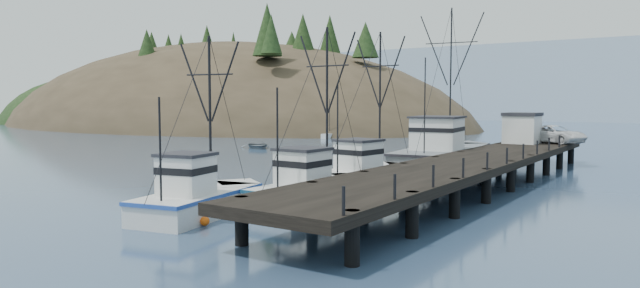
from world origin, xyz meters
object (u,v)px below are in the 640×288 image
(trawler_near, at_px, (318,190))
(trawler_mid, at_px, (202,199))
(pier, at_px, (472,163))
(work_vessel, at_px, (444,154))
(pier_shed, at_px, (522,128))
(pickup_truck, at_px, (554,134))
(motorboat, at_px, (257,148))
(trawler_far, at_px, (371,174))

(trawler_near, bearing_deg, trawler_mid, -118.36)
(pier, height_order, trawler_near, trawler_near)
(pier, xyz_separation_m, work_vessel, (-5.76, 9.71, -0.46))
(pier, bearing_deg, pier_shed, 93.33)
(trawler_near, distance_m, pier_shed, 27.27)
(pickup_truck, xyz_separation_m, motorboat, (-34.58, -0.93, -2.82))
(pier_shed, bearing_deg, trawler_near, -99.26)
(trawler_far, height_order, motorboat, trawler_far)
(trawler_mid, bearing_deg, pickup_truck, 73.85)
(trawler_far, xyz_separation_m, work_vessel, (0.42, 12.35, 0.41))
(trawler_mid, distance_m, work_vessel, 26.29)
(work_vessel, height_order, motorboat, work_vessel)
(trawler_near, relative_size, pickup_truck, 1.77)
(motorboat, bearing_deg, trawler_mid, -104.24)
(pier_shed, xyz_separation_m, pickup_truck, (2.42, 1.75, -0.60))
(trawler_mid, bearing_deg, pier, 62.66)
(trawler_near, xyz_separation_m, motorboat, (-27.80, 27.61, -0.82))
(pier, relative_size, pickup_truck, 7.50)
(pier, xyz_separation_m, pier_shed, (-0.95, 16.25, 1.73))
(trawler_mid, xyz_separation_m, trawler_far, (2.31, 13.79, 0.00))
(trawler_far, relative_size, pier_shed, 3.43)
(trawler_far, bearing_deg, pickup_truck, 69.65)
(pier, height_order, motorboat, pier)
(trawler_near, height_order, work_vessel, work_vessel)
(trawler_near, height_order, trawler_far, trawler_far)
(pier_shed, height_order, motorboat, pier_shed)
(trawler_far, relative_size, pickup_truck, 1.87)
(work_vessel, xyz_separation_m, pickup_truck, (7.23, 8.29, 1.59))
(pickup_truck, bearing_deg, pier_shed, 150.04)
(pickup_truck, bearing_deg, trawler_far, -176.16)
(trawler_far, bearing_deg, pier, 23.15)
(pier, relative_size, pier_shed, 13.75)
(pier, height_order, pier_shed, pier_shed)
(pier_shed, relative_size, pickup_truck, 0.55)
(trawler_near, distance_m, trawler_far, 7.94)
(work_vessel, height_order, pier_shed, work_vessel)
(trawler_far, distance_m, pickup_truck, 22.11)
(pier_shed, bearing_deg, motorboat, 178.54)
(trawler_near, height_order, motorboat, trawler_near)
(pier, xyz_separation_m, trawler_mid, (-8.50, -16.44, -0.87))
(work_vessel, xyz_separation_m, pier_shed, (4.82, 6.54, 2.19))
(pier_shed, bearing_deg, work_vessel, -126.35)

